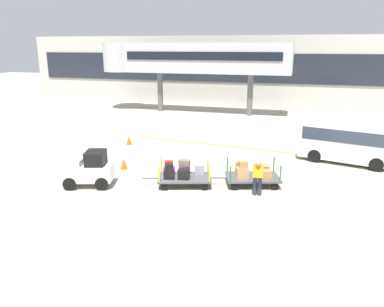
# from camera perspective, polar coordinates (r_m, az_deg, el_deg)

# --- Properties ---
(ground_plane) EXTENTS (120.00, 120.00, 0.00)m
(ground_plane) POSITION_cam_1_polar(r_m,az_deg,el_deg) (15.14, -5.26, -7.09)
(ground_plane) COLOR #A8A08E
(apron_lead_line) EXTENTS (15.83, 2.03, 0.01)m
(apron_lead_line) POSITION_cam_1_polar(r_m,az_deg,el_deg) (22.62, 9.89, 0.62)
(apron_lead_line) COLOR yellow
(apron_lead_line) RESTS_ON ground_plane
(terminal_building) EXTENTS (48.88, 2.51, 6.90)m
(terminal_building) POSITION_cam_1_polar(r_m,az_deg,el_deg) (39.30, 9.04, 12.27)
(terminal_building) COLOR #BCB7AD
(terminal_building) RESTS_ON ground_plane
(jet_bridge) EXTENTS (17.32, 3.00, 6.18)m
(jet_bridge) POSITION_cam_1_polar(r_m,az_deg,el_deg) (34.50, -1.00, 14.24)
(jet_bridge) COLOR #B7B7BC
(jet_bridge) RESTS_ON ground_plane
(baggage_tug) EXTENTS (2.33, 1.74, 1.58)m
(baggage_tug) POSITION_cam_1_polar(r_m,az_deg,el_deg) (16.95, -15.40, -2.35)
(baggage_tug) COLOR white
(baggage_tug) RESTS_ON ground_plane
(baggage_cart_lead) EXTENTS (3.08, 2.02, 1.10)m
(baggage_cart_lead) POSITION_cam_1_polar(r_m,az_deg,el_deg) (16.50, -1.49, -3.09)
(baggage_cart_lead) COLOR #4C4C4F
(baggage_cart_lead) RESTS_ON ground_plane
(baggage_cart_middle) EXTENTS (3.08, 2.02, 1.20)m
(baggage_cart_middle) POSITION_cam_1_polar(r_m,az_deg,el_deg) (16.68, 9.15, -3.06)
(baggage_cart_middle) COLOR #4C4C4F
(baggage_cart_middle) RESTS_ON ground_plane
(baggage_handler) EXTENTS (0.44, 0.46, 1.56)m
(baggage_handler) POSITION_cam_1_polar(r_m,az_deg,el_deg) (15.45, 9.96, -3.35)
(baggage_handler) COLOR #2D334C
(baggage_handler) RESTS_ON ground_plane
(shuttle_van) EXTENTS (5.12, 3.04, 2.10)m
(shuttle_van) POSITION_cam_1_polar(r_m,az_deg,el_deg) (21.21, 22.77, 1.99)
(shuttle_van) COLOR white
(shuttle_van) RESTS_ON ground_plane
(safety_cone_near) EXTENTS (0.36, 0.36, 0.55)m
(safety_cone_near) POSITION_cam_1_polar(r_m,az_deg,el_deg) (23.68, -9.54, 2.02)
(safety_cone_near) COLOR #EA590F
(safety_cone_near) RESTS_ON ground_plane
(safety_cone_far) EXTENTS (0.36, 0.36, 0.55)m
(safety_cone_far) POSITION_cam_1_polar(r_m,az_deg,el_deg) (19.02, -10.31, -1.52)
(safety_cone_far) COLOR #EA590F
(safety_cone_far) RESTS_ON ground_plane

